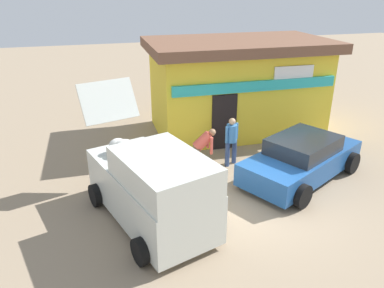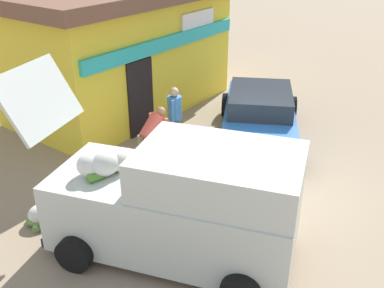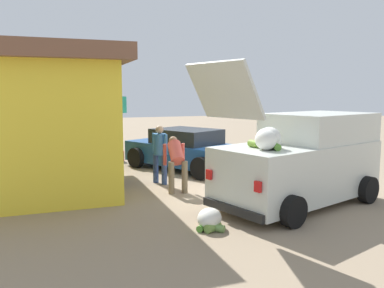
# 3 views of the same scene
# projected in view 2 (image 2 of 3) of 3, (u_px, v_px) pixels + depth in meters

# --- Properties ---
(ground_plane) EXTENTS (60.00, 60.00, 0.00)m
(ground_plane) POSITION_uv_depth(u_px,v_px,m) (250.00, 176.00, 9.81)
(ground_plane) COLOR gray
(storefront_bar) EXTENTS (6.94, 4.13, 3.55)m
(storefront_bar) POSITION_uv_depth(u_px,v_px,m) (121.00, 48.00, 12.77)
(storefront_bar) COLOR yellow
(storefront_bar) RESTS_ON ground_plane
(delivery_van) EXTENTS (3.01, 4.85, 3.05)m
(delivery_van) POSITION_uv_depth(u_px,v_px,m) (180.00, 203.00, 7.09)
(delivery_van) COLOR silver
(delivery_van) RESTS_ON ground_plane
(parked_sedan) EXTENTS (4.54, 3.51, 1.32)m
(parked_sedan) POSITION_uv_depth(u_px,v_px,m) (259.00, 116.00, 11.26)
(parked_sedan) COLOR #1E4C8C
(parked_sedan) RESTS_ON ground_plane
(vendor_standing) EXTENTS (0.52, 0.46, 1.61)m
(vendor_standing) POSITION_uv_depth(u_px,v_px,m) (175.00, 114.00, 10.60)
(vendor_standing) COLOR navy
(vendor_standing) RESTS_ON ground_plane
(customer_bending) EXTENTS (0.74, 0.57, 1.38)m
(customer_bending) POSITION_uv_depth(u_px,v_px,m) (152.00, 134.00, 9.82)
(customer_bending) COLOR #726047
(customer_bending) RESTS_ON ground_plane
(unloaded_banana_pile) EXTENTS (0.73, 0.70, 0.38)m
(unloaded_banana_pile) POSITION_uv_depth(u_px,v_px,m) (43.00, 215.00, 8.20)
(unloaded_banana_pile) COLOR silver
(unloaded_banana_pile) RESTS_ON ground_plane
(paint_bucket) EXTENTS (0.27, 0.27, 0.39)m
(paint_bucket) POSITION_uv_depth(u_px,v_px,m) (241.00, 94.00, 13.97)
(paint_bucket) COLOR #BF3F33
(paint_bucket) RESTS_ON ground_plane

